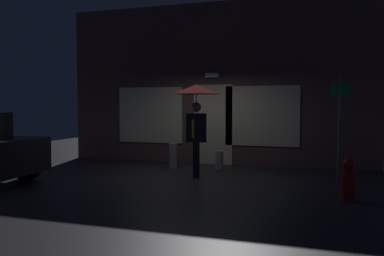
# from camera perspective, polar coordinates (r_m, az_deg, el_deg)

# --- Properties ---
(ground_plane) EXTENTS (18.00, 18.00, 0.00)m
(ground_plane) POSITION_cam_1_polar(r_m,az_deg,el_deg) (9.60, -0.71, -6.70)
(ground_plane) COLOR #26262B
(building_facade) EXTENTS (8.70, 0.48, 4.46)m
(building_facade) POSITION_cam_1_polar(r_m,az_deg,el_deg) (11.71, 3.07, 5.89)
(building_facade) COLOR brown
(building_facade) RESTS_ON ground
(person_with_umbrella) EXTENTS (1.12, 1.12, 2.10)m
(person_with_umbrella) POSITION_cam_1_polar(r_m,az_deg,el_deg) (9.45, 0.59, 3.30)
(person_with_umbrella) COLOR black
(person_with_umbrella) RESTS_ON ground
(street_sign_post) EXTENTS (0.40, 0.07, 2.22)m
(street_sign_post) POSITION_cam_1_polar(r_m,az_deg,el_deg) (9.55, 19.44, 0.69)
(street_sign_post) COLOR #595B60
(street_sign_post) RESTS_ON ground
(sidewalk_bollard) EXTENTS (0.20, 0.20, 0.65)m
(sidewalk_bollard) POSITION_cam_1_polar(r_m,az_deg,el_deg) (10.85, -2.63, -3.83)
(sidewalk_bollard) COLOR #9E998E
(sidewalk_bollard) RESTS_ON ground
(sidewalk_bollard_2) EXTENTS (0.20, 0.20, 0.47)m
(sidewalk_bollard_2) POSITION_cam_1_polar(r_m,az_deg,el_deg) (10.78, 3.75, -4.37)
(sidewalk_bollard_2) COLOR #B2A899
(sidewalk_bollard_2) RESTS_ON ground
(fire_hydrant) EXTENTS (0.26, 0.26, 0.74)m
(fire_hydrant) POSITION_cam_1_polar(r_m,az_deg,el_deg) (7.71, 20.51, -6.81)
(fire_hydrant) COLOR #B21914
(fire_hydrant) RESTS_ON ground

